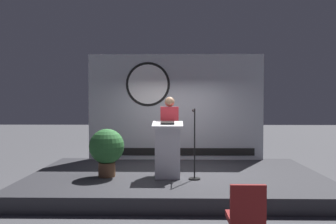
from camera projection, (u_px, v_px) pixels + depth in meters
name	position (u px, v px, depth m)	size (l,w,h in m)	color
ground_plane	(176.00, 187.00, 7.76)	(40.00, 40.00, 0.00)	#4C4C51
stage_platform	(176.00, 180.00, 7.75)	(6.40, 4.00, 0.30)	#333338
banner_display	(175.00, 107.00, 9.55)	(4.80, 0.12, 2.89)	#B2B7C1
podium	(168.00, 150.00, 7.29)	(0.64, 0.50, 1.19)	silver
speaker_person	(170.00, 134.00, 7.76)	(0.40, 0.26, 1.71)	black
microphone_stand	(194.00, 154.00, 7.19)	(0.24, 0.57, 1.46)	black
potted_plant	(107.00, 148.00, 7.39)	(0.75, 0.75, 1.02)	brown
audience_chair_left	(246.00, 213.00, 4.38)	(0.44, 0.45, 0.89)	black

